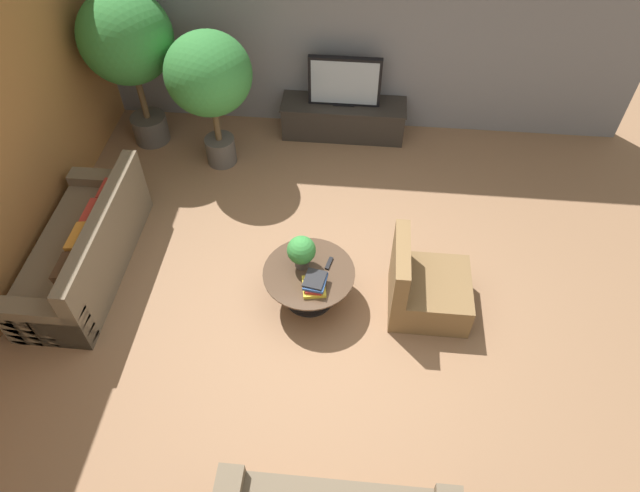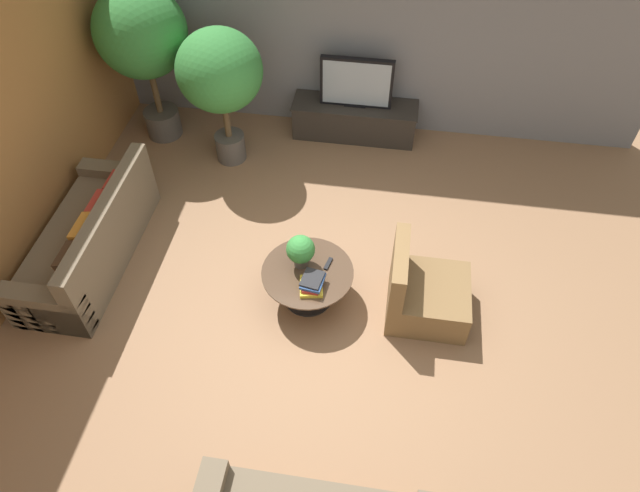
{
  "view_description": "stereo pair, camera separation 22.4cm",
  "coord_description": "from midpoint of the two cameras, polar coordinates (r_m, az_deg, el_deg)",
  "views": [
    {
      "loc": [
        0.27,
        -3.46,
        4.87
      ],
      "look_at": [
        -0.09,
        0.35,
        0.55
      ],
      "focal_mm": 32.0,
      "sensor_mm": 36.0,
      "label": 1
    },
    {
      "loc": [
        0.49,
        -3.43,
        4.87
      ],
      "look_at": [
        -0.09,
        0.35,
        0.55
      ],
      "focal_mm": 32.0,
      "sensor_mm": 36.0,
      "label": 2
    }
  ],
  "objects": [
    {
      "name": "coffee_table",
      "position": [
        5.81,
        -2.21,
        -3.46
      ],
      "size": [
        0.93,
        0.93,
        0.43
      ],
      "color": "black",
      "rests_on": "ground"
    },
    {
      "name": "book_stack",
      "position": [
        5.54,
        -1.7,
        -3.79
      ],
      "size": [
        0.26,
        0.31,
        0.12
      ],
      "color": "gold",
      "rests_on": "coffee_table"
    },
    {
      "name": "television",
      "position": [
        7.57,
        1.6,
        16.08
      ],
      "size": [
        0.93,
        0.13,
        0.67
      ],
      "color": "black",
      "rests_on": "media_console"
    },
    {
      "name": "armchair_wicker",
      "position": [
        5.85,
        9.32,
        -4.25
      ],
      "size": [
        0.8,
        0.76,
        0.86
      ],
      "rotation": [
        0.0,
        0.0,
        1.57
      ],
      "color": "brown",
      "rests_on": "ground"
    },
    {
      "name": "ground_plane",
      "position": [
        5.98,
        -0.55,
        -6.08
      ],
      "size": [
        24.0,
        24.0,
        0.0
      ],
      "primitive_type": "plane",
      "color": "#8C6647"
    },
    {
      "name": "potted_palm_corner",
      "position": [
        6.99,
        -11.98,
        16.08
      ],
      "size": [
        1.01,
        1.01,
        1.77
      ],
      "color": "#514C47",
      "rests_on": "ground"
    },
    {
      "name": "potted_plant_tabletop",
      "position": [
        5.61,
        -3.02,
        -0.54
      ],
      "size": [
        0.29,
        0.29,
        0.37
      ],
      "color": "#514C47",
      "rests_on": "coffee_table"
    },
    {
      "name": "couch_by_wall",
      "position": [
        6.62,
        -23.29,
        -0.4
      ],
      "size": [
        0.84,
        2.06,
        0.84
      ],
      "rotation": [
        0.0,
        0.0,
        -1.57
      ],
      "color": "brown",
      "rests_on": "ground"
    },
    {
      "name": "back_wall_stone",
      "position": [
        7.51,
        2.03,
        21.8
      ],
      "size": [
        7.4,
        0.12,
        3.0
      ],
      "primitive_type": "cube",
      "color": "slate",
      "rests_on": "ground"
    },
    {
      "name": "remote_black",
      "position": [
        5.76,
        -0.21,
        -1.76
      ],
      "size": [
        0.08,
        0.16,
        0.02
      ],
      "primitive_type": "cube",
      "rotation": [
        0.0,
        0.0,
        -0.24
      ],
      "color": "black",
      "rests_on": "coffee_table"
    },
    {
      "name": "potted_palm_tall",
      "position": [
        7.55,
        -19.56,
        18.56
      ],
      "size": [
        1.11,
        1.11,
        2.04
      ],
      "color": "#514C47",
      "rests_on": "ground"
    },
    {
      "name": "media_console",
      "position": [
        7.89,
        1.52,
        12.64
      ],
      "size": [
        1.66,
        0.5,
        0.48
      ],
      "color": "#2D2823",
      "rests_on": "ground"
    }
  ]
}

